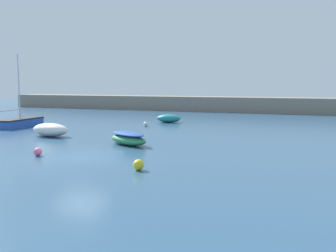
% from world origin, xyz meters
% --- Properties ---
extents(ground_plane, '(120.00, 120.00, 0.20)m').
position_xyz_m(ground_plane, '(0.00, 0.00, -0.10)').
color(ground_plane, '#2D5170').
extents(harbor_breakwater, '(63.00, 3.53, 1.86)m').
position_xyz_m(harbor_breakwater, '(0.00, 32.22, 0.93)').
color(harbor_breakwater, gray).
rests_on(harbor_breakwater, ground_plane).
extents(rowboat_white_midwater, '(2.91, 1.71, 0.89)m').
position_xyz_m(rowboat_white_midwater, '(-5.95, 5.37, 0.45)').
color(rowboat_white_midwater, white).
rests_on(rowboat_white_midwater, ground_plane).
extents(rowboat_with_red_cover, '(3.24, 2.52, 0.76)m').
position_xyz_m(rowboat_with_red_cover, '(0.58, 4.08, 0.38)').
color(rowboat_with_red_cover, '#287A4C').
rests_on(rowboat_with_red_cover, ground_plane).
extents(fishing_dinghy_green, '(2.31, 1.36, 0.75)m').
position_xyz_m(fishing_dinghy_green, '(-1.60, 16.67, 0.38)').
color(fishing_dinghy_green, teal).
rests_on(fishing_dinghy_green, ground_plane).
extents(sailboat_tall_mast, '(1.60, 4.32, 5.95)m').
position_xyz_m(sailboat_tall_mast, '(-11.81, 9.05, 0.39)').
color(sailboat_tall_mast, '#2D56B7').
rests_on(sailboat_tall_mast, ground_plane).
extents(mooring_buoy_pink, '(0.41, 0.41, 0.41)m').
position_xyz_m(mooring_buoy_pink, '(-2.10, -0.54, 0.21)').
color(mooring_buoy_pink, '#EA668C').
rests_on(mooring_buoy_pink, ground_plane).
extents(mooring_buoy_white, '(0.38, 0.38, 0.38)m').
position_xyz_m(mooring_buoy_white, '(-2.32, 13.10, 0.19)').
color(mooring_buoy_white, white).
rests_on(mooring_buoy_white, ground_plane).
extents(mooring_buoy_yellow, '(0.46, 0.46, 0.46)m').
position_xyz_m(mooring_buoy_yellow, '(3.89, -1.60, 0.23)').
color(mooring_buoy_yellow, yellow).
rests_on(mooring_buoy_yellow, ground_plane).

